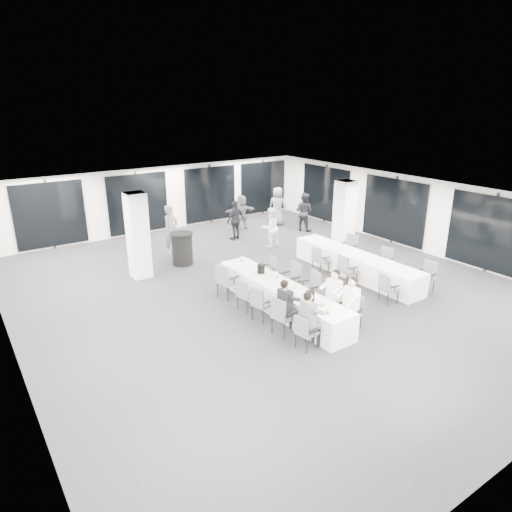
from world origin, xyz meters
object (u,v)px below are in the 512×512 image
(chair_main_left_near, at_px, (305,330))
(chair_side_right_far, at_px, (350,246))
(standing_guest_a, at_px, (171,227))
(standing_guest_g, at_px, (139,223))
(chair_side_right_mid, at_px, (384,260))
(chair_main_left_mid, at_px, (261,302))
(chair_side_left_mid, at_px, (346,268))
(standing_guest_b, at_px, (270,225))
(chair_side_right_near, at_px, (427,274))
(chair_main_left_fourth, at_px, (245,293))
(chair_main_right_near, at_px, (352,310))
(chair_main_left_far, at_px, (226,279))
(standing_guest_d, at_px, (235,218))
(chair_main_right_second, at_px, (336,302))
(chair_side_left_near, at_px, (387,287))
(chair_main_left_second, at_px, (282,314))
(ice_bucket_near, at_px, (310,296))
(cocktail_table, at_px, (182,249))
(chair_main_right_fourth, at_px, (292,277))
(standing_guest_e, at_px, (278,204))
(chair_main_right_mid, at_px, (311,287))
(standing_guest_h, at_px, (304,209))
(chair_main_right_far, at_px, (269,269))
(banquet_table_side, at_px, (355,265))
(banquet_table_main, at_px, (281,297))
(ice_bucket_far, at_px, (261,269))
(standing_guest_f, at_px, (241,210))

(chair_main_left_near, relative_size, chair_side_right_far, 0.88)
(standing_guest_a, distance_m, standing_guest_g, 1.53)
(chair_side_right_mid, relative_size, standing_guest_g, 0.46)
(standing_guest_g, bearing_deg, standing_guest_a, -38.31)
(chair_main_left_mid, xyz_separation_m, chair_side_left_mid, (3.61, 0.48, 0.02))
(chair_side_left_mid, bearing_deg, standing_guest_b, -179.85)
(chair_side_right_near, height_order, chair_side_right_mid, chair_side_right_near)
(chair_main_left_fourth, bearing_deg, chair_main_right_near, 20.22)
(chair_main_left_far, distance_m, standing_guest_d, 5.87)
(chair_main_left_fourth, relative_size, chair_main_right_second, 0.99)
(chair_side_left_near, bearing_deg, chair_main_left_second, -85.35)
(chair_side_left_near, bearing_deg, ice_bucket_near, -84.39)
(cocktail_table, xyz_separation_m, standing_guest_d, (3.13, 1.47, 0.35))
(chair_main_right_fourth, bearing_deg, chair_main_left_fourth, 95.31)
(chair_main_left_fourth, xyz_separation_m, chair_main_right_near, (1.65, -2.43, -0.00))
(chair_main_left_far, height_order, standing_guest_e, standing_guest_e)
(ice_bucket_near, bearing_deg, chair_main_left_fourth, 114.78)
(chair_side_right_mid, bearing_deg, chair_main_right_mid, 89.14)
(chair_main_left_fourth, distance_m, standing_guest_h, 8.41)
(chair_main_right_far, distance_m, chair_side_left_near, 3.59)
(chair_main_right_fourth, relative_size, standing_guest_h, 0.54)
(banquet_table_side, xyz_separation_m, standing_guest_h, (2.10, 5.13, 0.58))
(chair_side_right_near, distance_m, ice_bucket_near, 4.48)
(banquet_table_main, bearing_deg, chair_main_left_fourth, 147.67)
(standing_guest_b, bearing_deg, chair_side_right_near, 104.92)
(chair_side_right_mid, distance_m, ice_bucket_near, 4.69)
(chair_main_left_far, relative_size, chair_main_right_far, 1.15)
(chair_side_left_mid, bearing_deg, chair_main_left_second, -64.31)
(chair_main_left_far, relative_size, chair_main_right_mid, 1.00)
(standing_guest_a, bearing_deg, chair_main_left_near, -116.72)
(chair_main_left_second, bearing_deg, chair_main_left_near, -9.03)
(standing_guest_a, bearing_deg, banquet_table_main, -110.02)
(cocktail_table, distance_m, chair_main_left_near, 6.88)
(banquet_table_main, relative_size, chair_side_left_mid, 5.21)
(standing_guest_a, xyz_separation_m, ice_bucket_far, (0.48, -5.17, -0.17))
(chair_side_left_mid, bearing_deg, standing_guest_f, 178.17)
(banquet_table_main, height_order, ice_bucket_far, ice_bucket_far)
(chair_main_left_fourth, bearing_deg, chair_side_right_near, 55.28)
(chair_main_right_near, xyz_separation_m, ice_bucket_near, (-0.84, 0.67, 0.36))
(banquet_table_main, bearing_deg, chair_main_right_mid, -18.98)
(banquet_table_main, xyz_separation_m, standing_guest_e, (5.36, 7.25, 0.61))
(chair_main_right_fourth, bearing_deg, chair_main_right_mid, -175.96)
(chair_main_right_mid, relative_size, chair_side_left_mid, 1.08)
(chair_main_left_second, xyz_separation_m, ice_bucket_far, (0.90, 2.17, 0.31))
(standing_guest_d, bearing_deg, chair_side_left_mid, 76.67)
(chair_main_left_far, height_order, chair_main_right_fourth, chair_main_left_far)
(cocktail_table, distance_m, chair_main_left_far, 3.35)
(cocktail_table, height_order, standing_guest_b, standing_guest_b)
(standing_guest_b, relative_size, standing_guest_f, 1.03)
(standing_guest_f, bearing_deg, chair_side_right_near, 102.18)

